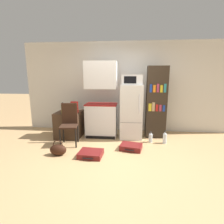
{
  "coord_description": "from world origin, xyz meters",
  "views": [
    {
      "loc": [
        0.2,
        -3.33,
        1.68
      ],
      "look_at": [
        -0.23,
        0.85,
        0.8
      ],
      "focal_mm": 28.0,
      "sensor_mm": 36.0,
      "label": 1
    }
  ],
  "objects": [
    {
      "name": "suitcase_small_flat",
      "position": [
        0.26,
        0.48,
        0.06
      ],
      "size": [
        0.55,
        0.46,
        0.12
      ],
      "rotation": [
        0.0,
        0.0,
        -0.21
      ],
      "color": "maroon",
      "rests_on": "ground_plane"
    },
    {
      "name": "bookshelf",
      "position": [
        0.92,
        1.45,
        0.96
      ],
      "size": [
        0.54,
        0.32,
        1.93
      ],
      "color": "#2D2319",
      "rests_on": "ground_plane"
    },
    {
      "name": "ground_plane",
      "position": [
        0.0,
        0.0,
        0.0
      ],
      "size": [
        24.0,
        24.0,
        0.0
      ],
      "primitive_type": "plane",
      "color": "tan"
    },
    {
      "name": "refrigerator",
      "position": [
        0.25,
        1.32,
        0.72
      ],
      "size": [
        0.59,
        0.59,
        1.45
      ],
      "color": "silver",
      "rests_on": "ground_plane"
    },
    {
      "name": "water_bottle_front",
      "position": [
        1.1,
        0.94,
        0.13
      ],
      "size": [
        0.1,
        0.1,
        0.32
      ],
      "color": "silver",
      "rests_on": "ground_plane"
    },
    {
      "name": "cereal_box",
      "position": [
        -1.26,
        1.12,
        0.85
      ],
      "size": [
        0.19,
        0.07,
        0.3
      ],
      "color": "red",
      "rests_on": "side_table"
    },
    {
      "name": "side_table",
      "position": [
        -1.45,
        1.23,
        0.35
      ],
      "size": [
        0.67,
        0.73,
        0.7
      ],
      "color": "#422D1E",
      "rests_on": "ground_plane"
    },
    {
      "name": "chair",
      "position": [
        -1.27,
        0.7,
        0.59
      ],
      "size": [
        0.46,
        0.46,
        1.02
      ],
      "rotation": [
        0.0,
        0.0,
        0.16
      ],
      "color": "black",
      "rests_on": "ground_plane"
    },
    {
      "name": "kitchen_hutch",
      "position": [
        -0.57,
        1.34,
        0.95
      ],
      "size": [
        0.86,
        0.52,
        2.05
      ],
      "color": "white",
      "rests_on": "ground_plane"
    },
    {
      "name": "suitcase_large_flat",
      "position": [
        -0.6,
        0.04,
        0.06
      ],
      "size": [
        0.52,
        0.46,
        0.11
      ],
      "rotation": [
        0.0,
        0.0,
        -0.07
      ],
      "color": "maroon",
      "rests_on": "ground_plane"
    },
    {
      "name": "water_bottle_middle",
      "position": [
        0.75,
        0.98,
        0.12
      ],
      "size": [
        0.09,
        0.09,
        0.28
      ],
      "color": "silver",
      "rests_on": "ground_plane"
    },
    {
      "name": "bottle_ketchup_red",
      "position": [
        -1.45,
        1.05,
        0.77
      ],
      "size": [
        0.08,
        0.08,
        0.16
      ],
      "color": "#AD1914",
      "rests_on": "side_table"
    },
    {
      "name": "bottle_olive_oil",
      "position": [
        -1.5,
        0.92,
        0.83
      ],
      "size": [
        0.09,
        0.09,
        0.3
      ],
      "color": "#566619",
      "rests_on": "side_table"
    },
    {
      "name": "microwave",
      "position": [
        0.25,
        1.31,
        1.57
      ],
      "size": [
        0.53,
        0.41,
        0.26
      ],
      "color": "silver",
      "rests_on": "refrigerator"
    },
    {
      "name": "bottle_milk_white",
      "position": [
        -1.54,
        1.01,
        0.77
      ],
      "size": [
        0.07,
        0.07,
        0.17
      ],
      "color": "white",
      "rests_on": "side_table"
    },
    {
      "name": "wall_back",
      "position": [
        0.2,
        2.0,
        1.33
      ],
      "size": [
        6.4,
        0.1,
        2.65
      ],
      "color": "silver",
      "rests_on": "ground_plane"
    },
    {
      "name": "handbag",
      "position": [
        -1.3,
        0.03,
        0.12
      ],
      "size": [
        0.36,
        0.2,
        0.33
      ],
      "color": "#33190F",
      "rests_on": "ground_plane"
    }
  ]
}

